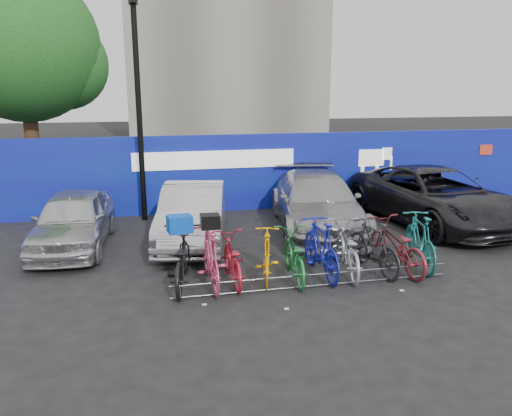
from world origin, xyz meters
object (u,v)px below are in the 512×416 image
object	(u,v)px
car_1	(193,214)
bike_2	(232,259)
bike_3	(267,255)
bike_4	(294,255)
car_2	(317,202)
car_3	(434,196)
tree	(30,50)
lamppost	(139,107)
car_0	(73,220)
bike_rack	(315,280)
bike_6	(347,249)
bike_5	(321,248)
bike_7	(374,246)
bike_8	(396,246)
bike_1	(211,257)
bike_9	(420,240)
bike_0	(181,259)

from	to	relation	value
car_1	bike_2	xyz separation A→B (m)	(0.48, -2.88, -0.24)
bike_3	bike_4	bearing A→B (deg)	-176.43
car_2	bike_3	xyz separation A→B (m)	(-2.21, -3.25, -0.24)
car_3	tree	bearing A→B (deg)	143.82
lamppost	bike_3	xyz separation A→B (m)	(2.40, -5.34, -2.75)
car_0	car_3	size ratio (longest dim) A/B	0.71
bike_rack	bike_6	distance (m)	1.16
bike_5	bike_7	xyz separation A→B (m)	(1.15, -0.05, -0.03)
bike_8	bike_4	bearing A→B (deg)	-5.94
lamppost	bike_rack	distance (m)	7.48
bike_1	bike_2	world-z (taller)	bike_1
tree	bike_7	bearing A→B (deg)	-50.71
bike_1	bike_3	xyz separation A→B (m)	(1.15, 0.09, -0.07)
lamppost	car_0	size ratio (longest dim) A/B	1.50
bike_5	lamppost	bearing A→B (deg)	-57.24
bike_8	bike_3	bearing A→B (deg)	-7.92
car_0	bike_6	distance (m)	6.57
bike_2	bike_4	world-z (taller)	bike_4
car_2	bike_9	xyz separation A→B (m)	(1.20, -3.26, -0.17)
bike_4	bike_7	bearing A→B (deg)	-174.31
tree	bike_1	xyz separation A→B (m)	(4.82, -10.09, -4.48)
bike_6	bike_7	world-z (taller)	bike_7
lamppost	car_0	world-z (taller)	lamppost
bike_1	bike_2	bearing A→B (deg)	-165.38
bike_4	car_2	bearing A→B (deg)	-110.73
car_3	bike_5	distance (m)	5.53
car_0	bike_0	size ratio (longest dim) A/B	1.94
bike_5	bike_6	world-z (taller)	bike_5
tree	car_1	size ratio (longest dim) A/B	1.79
car_2	bike_8	bearing A→B (deg)	-70.58
car_1	car_0	bearing A→B (deg)	-172.47
car_1	bike_4	xyz separation A→B (m)	(1.74, -3.00, -0.22)
car_2	bike_3	distance (m)	3.93
car_3	bike_9	xyz separation A→B (m)	(-2.26, -3.13, -0.20)
bike_rack	car_0	world-z (taller)	car_0
bike_8	bike_1	bearing A→B (deg)	-5.92
bike_7	bike_6	bearing A→B (deg)	-13.75
car_2	bike_1	bearing A→B (deg)	-125.75
lamppost	bike_5	world-z (taller)	lamppost
bike_rack	bike_3	size ratio (longest dim) A/B	3.22
bike_8	bike_9	size ratio (longest dim) A/B	1.04
car_0	bike_5	bearing A→B (deg)	-26.67
tree	bike_5	distance (m)	13.09
bike_5	tree	bearing A→B (deg)	-55.21
bike_2	bike_9	size ratio (longest dim) A/B	0.91
lamppost	bike_1	distance (m)	6.19
car_3	bike_2	bearing A→B (deg)	-159.75
bike_0	car_1	bearing A→B (deg)	-91.14
lamppost	bike_rack	size ratio (longest dim) A/B	1.09
car_1	car_3	distance (m)	6.87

